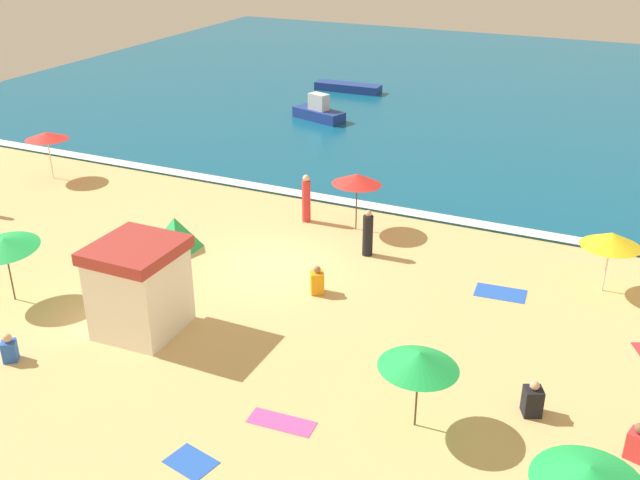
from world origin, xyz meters
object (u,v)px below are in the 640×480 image
(beach_umbrella_1, at_px, (589,475))
(beachgoer_9, at_px, (637,443))
(beach_umbrella_3, at_px, (357,179))
(small_boat_0, at_px, (348,87))
(beach_umbrella_4, at_px, (4,244))
(beachgoer_6, at_px, (9,349))
(beachgoer_8, at_px, (317,281))
(lifeguard_cabana, at_px, (139,287))
(beach_umbrella_6, at_px, (419,360))
(beachgoer_1, at_px, (533,400))
(small_boat_1, at_px, (319,112))
(beachgoer_2, at_px, (368,234))
(beach_tent, at_px, (175,233))
(beach_umbrella_0, at_px, (611,239))
(beach_umbrella_5, at_px, (47,136))
(beachgoer_0, at_px, (306,199))

(beach_umbrella_1, relative_size, beachgoer_9, 2.73)
(beach_umbrella_3, bearing_deg, small_boat_0, 113.63)
(beach_umbrella_4, bearing_deg, beach_umbrella_3, 50.99)
(beachgoer_6, distance_m, beachgoer_8, 9.22)
(lifeguard_cabana, bearing_deg, beach_umbrella_4, -176.59)
(beach_umbrella_6, xyz_separation_m, small_boat_0, (-14.35, 29.95, -1.51))
(beachgoer_1, height_order, small_boat_0, beachgoer_1)
(beachgoer_1, relative_size, beachgoer_6, 1.14)
(beach_umbrella_3, relative_size, small_boat_1, 0.77)
(beachgoer_2, height_order, small_boat_1, beachgoer_2)
(small_boat_0, relative_size, small_boat_1, 1.31)
(beachgoer_8, bearing_deg, beachgoer_6, -130.83)
(beachgoer_6, bearing_deg, beach_tent, 90.23)
(lifeguard_cabana, xyz_separation_m, beachgoer_1, (11.09, 0.77, -0.99))
(beach_tent, distance_m, small_boat_0, 24.31)
(beachgoer_1, distance_m, beachgoer_8, 8.09)
(beach_umbrella_1, xyz_separation_m, beach_umbrella_6, (-4.01, 2.02, 0.20))
(beach_umbrella_6, height_order, beachgoer_1, beach_umbrella_6)
(beachgoer_2, xyz_separation_m, beachgoer_9, (9.35, -7.20, -0.39))
(beachgoer_1, bearing_deg, beach_umbrella_3, 133.75)
(beach_umbrella_0, relative_size, beachgoer_1, 2.78)
(beachgoer_6, xyz_separation_m, beachgoer_8, (6.03, 6.98, 0.05))
(beachgoer_1, bearing_deg, small_boat_1, 126.20)
(beach_umbrella_0, bearing_deg, lifeguard_cabana, -145.98)
(beach_umbrella_5, height_order, beachgoer_8, beach_umbrella_5)
(beachgoer_0, xyz_separation_m, beachgoer_1, (10.20, -8.41, -0.52))
(lifeguard_cabana, xyz_separation_m, beach_umbrella_6, (8.63, -0.84, 0.47))
(beachgoer_1, distance_m, small_boat_1, 26.59)
(lifeguard_cabana, distance_m, small_boat_1, 22.72)
(beach_tent, bearing_deg, lifeguard_cabana, -65.05)
(lifeguard_cabana, xyz_separation_m, beachgoer_9, (13.51, 0.18, -1.00))
(beach_umbrella_5, bearing_deg, beachgoer_0, 1.89)
(beachgoer_1, bearing_deg, beachgoer_8, 155.60)
(beach_umbrella_5, relative_size, beachgoer_6, 2.62)
(beach_umbrella_4, height_order, beachgoer_0, beach_umbrella_4)
(beach_umbrella_3, bearing_deg, lifeguard_cabana, -107.68)
(lifeguard_cabana, height_order, beach_tent, lifeguard_cabana)
(beach_umbrella_0, xyz_separation_m, beach_umbrella_6, (-3.41, -8.96, 0.05))
(beach_umbrella_4, height_order, beach_umbrella_6, beach_umbrella_4)
(beach_umbrella_3, distance_m, beachgoer_1, 11.87)
(beachgoer_0, height_order, beachgoer_2, beachgoer_0)
(beach_umbrella_4, distance_m, beachgoer_9, 18.37)
(beach_umbrella_4, xyz_separation_m, beach_umbrella_5, (-6.85, 9.06, 0.04))
(beachgoer_2, height_order, beachgoer_9, beachgoer_2)
(beach_umbrella_3, height_order, beach_umbrella_5, beach_umbrella_3)
(beach_umbrella_3, xyz_separation_m, beach_tent, (-5.30, -4.23, -1.45))
(beachgoer_6, distance_m, small_boat_1, 25.19)
(small_boat_1, bearing_deg, beach_umbrella_3, -59.71)
(beach_umbrella_6, relative_size, beach_tent, 1.09)
(beach_umbrella_0, relative_size, beach_tent, 1.07)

